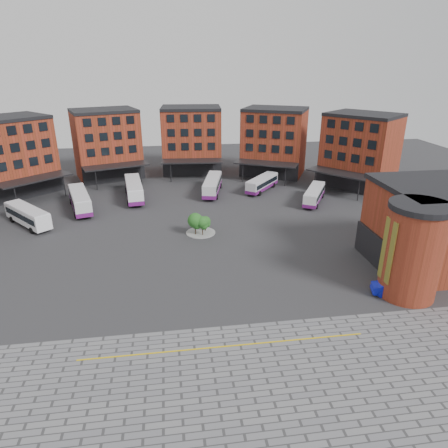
{
  "coord_description": "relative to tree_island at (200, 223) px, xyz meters",
  "views": [
    {
      "loc": [
        -2.18,
        -42.9,
        24.01
      ],
      "look_at": [
        4.61,
        5.38,
        4.0
      ],
      "focal_mm": 32.0,
      "sensor_mm": 36.0,
      "label": 1
    }
  ],
  "objects": [
    {
      "name": "tree_island",
      "position": [
        0.0,
        0.0,
        0.0
      ],
      "size": [
        4.4,
        4.4,
        3.43
      ],
      "color": "gray",
      "rests_on": "ground"
    },
    {
      "name": "paving_zone",
      "position": [
        0.16,
        -33.52,
        -1.85
      ],
      "size": [
        50.0,
        22.0,
        0.02
      ],
      "primitive_type": "cube",
      "color": "slate",
      "rests_on": "ground"
    },
    {
      "name": "bus_b",
      "position": [
        -19.53,
        13.46,
        -0.08
      ],
      "size": [
        5.89,
        11.91,
        3.28
      ],
      "rotation": [
        0.0,
        0.0,
        0.29
      ],
      "color": "silver",
      "rests_on": "ground"
    },
    {
      "name": "bus_d",
      "position": [
        4.11,
        19.49,
        -0.15
      ],
      "size": [
        5.03,
        11.47,
        3.15
      ],
      "rotation": [
        0.0,
        0.0,
        -0.23
      ],
      "color": "silver",
      "rests_on": "ground"
    },
    {
      "name": "yellow_line",
      "position": [
        0.16,
        -25.52,
        -1.83
      ],
      "size": [
        26.0,
        0.15,
        0.02
      ],
      "primitive_type": "cube",
      "color": "gold",
      "rests_on": "paving_zone"
    },
    {
      "name": "bus_f",
      "position": [
        21.8,
        11.52,
        -0.34
      ],
      "size": [
        6.9,
        9.75,
        2.79
      ],
      "rotation": [
        0.0,
        0.0,
        -0.52
      ],
      "color": "white",
      "rests_on": "ground"
    },
    {
      "name": "bus_e",
      "position": [
        14.08,
        19.93,
        -0.33
      ],
      "size": [
        8.12,
        9.19,
        2.82
      ],
      "rotation": [
        0.0,
        0.0,
        -0.69
      ],
      "color": "silver",
      "rests_on": "ground"
    },
    {
      "name": "blue_car",
      "position": [
        19.76,
        -19.63,
        -1.06
      ],
      "size": [
        5.09,
        2.97,
        1.58
      ],
      "primitive_type": "imported",
      "rotation": [
        0.0,
        0.0,
        1.28
      ],
      "color": "#0D15AF",
      "rests_on": "ground"
    },
    {
      "name": "ground",
      "position": [
        -1.84,
        -11.52,
        -1.86
      ],
      "size": [
        160.0,
        160.0,
        0.0
      ],
      "primitive_type": "plane",
      "color": "#28282B",
      "rests_on": "ground"
    },
    {
      "name": "bus_c",
      "position": [
        -10.72,
        18.32,
        -0.03
      ],
      "size": [
        4.28,
        12.23,
        3.37
      ],
      "rotation": [
        0.0,
        0.0,
        0.13
      ],
      "color": "white",
      "rests_on": "ground"
    },
    {
      "name": "main_building",
      "position": [
        -6.61,
        26.73,
        5.37
      ],
      "size": [
        94.14,
        42.48,
        14.6
      ],
      "color": "maroon",
      "rests_on": "ground"
    },
    {
      "name": "bus_a",
      "position": [
        -26.25,
        7.19,
        -0.06
      ],
      "size": [
        8.85,
        9.65,
        3.02
      ],
      "rotation": [
        0.0,
        0.0,
        0.72
      ],
      "color": "white",
      "rests_on": "ground"
    },
    {
      "name": "east_building",
      "position": [
        26.87,
        -14.58,
        3.44
      ],
      "size": [
        17.4,
        15.4,
        10.6
      ],
      "color": "maroon",
      "rests_on": "ground"
    }
  ]
}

